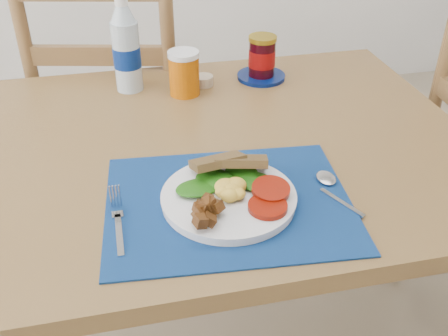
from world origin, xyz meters
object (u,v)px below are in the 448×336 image
object	(u,v)px
breakfast_plate	(227,196)
juice_glass	(184,74)
chair_far	(113,90)
jam_on_saucer	(262,60)
water_bottle	(126,51)

from	to	relation	value
breakfast_plate	juice_glass	xyz separation A→B (m)	(-0.00, 0.49, 0.03)
chair_far	jam_on_saucer	distance (m)	0.53
water_bottle	juice_glass	distance (m)	0.16
chair_far	juice_glass	distance (m)	0.43
jam_on_saucer	chair_far	bearing A→B (deg)	144.54
juice_glass	jam_on_saucer	distance (m)	0.23
juice_glass	jam_on_saucer	bearing A→B (deg)	13.38
breakfast_plate	juice_glass	distance (m)	0.49
breakfast_plate	jam_on_saucer	xyz separation A→B (m)	(0.22, 0.54, 0.03)
chair_far	jam_on_saucer	bearing A→B (deg)	157.37
breakfast_plate	jam_on_saucer	distance (m)	0.59
chair_far	breakfast_plate	world-z (taller)	chair_far
chair_far	breakfast_plate	size ratio (longest dim) A/B	5.02
breakfast_plate	water_bottle	size ratio (longest dim) A/B	1.03
chair_far	breakfast_plate	distance (m)	0.87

